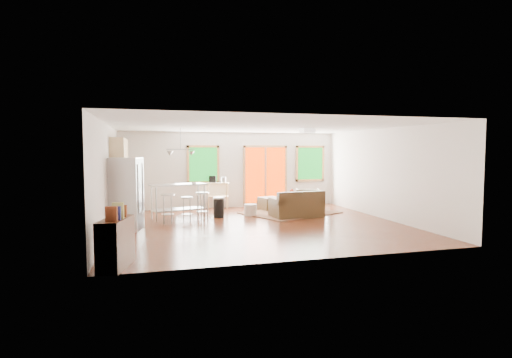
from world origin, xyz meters
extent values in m
cube|color=#3D1A0D|center=(0.00, 0.00, -0.01)|extent=(7.50, 7.00, 0.02)
cube|color=silver|center=(0.00, 0.00, 2.61)|extent=(7.50, 7.00, 0.02)
cube|color=beige|center=(0.00, 3.51, 1.30)|extent=(7.50, 0.02, 2.60)
cube|color=beige|center=(-3.76, 0.00, 1.30)|extent=(0.02, 7.00, 2.60)
cube|color=beige|center=(3.76, 0.00, 1.30)|extent=(0.02, 7.00, 2.60)
cube|color=beige|center=(0.00, -3.51, 1.30)|extent=(7.50, 0.02, 2.60)
cube|color=#0F6018|center=(-1.00, 3.46, 1.50)|extent=(0.94, 0.02, 1.14)
cube|color=#AE763F|center=(-1.00, 3.46, 2.11)|extent=(1.10, 0.05, 0.08)
cube|color=#AE763F|center=(-1.00, 3.46, 0.89)|extent=(1.10, 0.05, 0.08)
cube|color=#AE763F|center=(-1.51, 3.46, 1.50)|extent=(0.08, 0.05, 1.30)
cube|color=#AE763F|center=(-0.49, 3.46, 1.50)|extent=(0.08, 0.05, 1.30)
cube|color=#C72A00|center=(1.20, 3.46, 1.10)|extent=(1.44, 0.02, 1.94)
cube|color=#AE763F|center=(1.20, 3.46, 2.11)|extent=(1.60, 0.05, 0.08)
cube|color=#AE763F|center=(1.20, 3.46, 0.09)|extent=(1.60, 0.05, 0.08)
cube|color=#AE763F|center=(0.44, 3.46, 1.10)|extent=(0.08, 0.05, 2.10)
cube|color=#AE763F|center=(1.96, 3.46, 1.10)|extent=(0.08, 0.05, 2.10)
cube|color=#AE763F|center=(1.20, 3.46, 1.10)|extent=(0.08, 0.05, 1.94)
cube|color=#0F6018|center=(2.90, 3.46, 1.50)|extent=(0.94, 0.02, 1.14)
cube|color=#AE763F|center=(2.90, 3.46, 2.11)|extent=(1.10, 0.05, 0.08)
cube|color=#AE763F|center=(2.90, 3.46, 0.89)|extent=(1.10, 0.05, 0.08)
cube|color=#AE763F|center=(2.39, 3.46, 1.50)|extent=(0.08, 0.05, 1.30)
cube|color=#AE763F|center=(3.41, 3.46, 1.50)|extent=(0.08, 0.05, 1.30)
cube|color=#495D35|center=(1.49, 1.69, 0.01)|extent=(3.27, 2.96, 0.03)
cube|color=#332412|center=(1.43, 0.97, 0.21)|extent=(1.54, 0.95, 0.41)
cube|color=#332412|center=(1.45, 0.65, 0.60)|extent=(1.48, 0.32, 0.37)
cube|color=#332412|center=(0.79, 0.92, 0.49)|extent=(0.26, 0.85, 0.16)
cube|color=#332412|center=(2.06, 1.02, 0.49)|extent=(0.26, 0.85, 0.16)
cube|color=#332412|center=(1.10, 1.00, 0.47)|extent=(0.65, 0.59, 0.12)
cube|color=#332412|center=(1.74, 1.05, 0.47)|extent=(0.65, 0.59, 0.12)
cube|color=#3D2415|center=(1.86, 1.83, 0.42)|extent=(1.18, 0.80, 0.04)
cube|color=#3D2415|center=(1.36, 1.65, 0.20)|extent=(0.07, 0.07, 0.40)
cube|color=#3D2415|center=(2.29, 1.53, 0.20)|extent=(0.07, 0.07, 0.40)
cube|color=#3D2415|center=(1.42, 2.13, 0.20)|extent=(0.07, 0.07, 0.40)
cube|color=#3D2415|center=(2.35, 2.02, 0.20)|extent=(0.07, 0.07, 0.40)
imported|color=#332412|center=(2.30, 2.24, 0.40)|extent=(0.98, 0.95, 0.79)
cube|color=#332412|center=(1.08, 2.50, 0.21)|extent=(0.79, 0.79, 0.43)
cylinder|color=beige|center=(0.17, 1.57, 0.17)|extent=(0.51, 0.51, 0.34)
imported|color=silver|center=(1.60, 1.84, 0.50)|extent=(0.26, 0.26, 0.20)
sphere|color=#BC3314|center=(1.64, 1.85, 0.67)|extent=(0.10, 0.10, 0.08)
sphere|color=#BC3314|center=(1.56, 1.82, 0.69)|extent=(0.10, 0.10, 0.08)
sphere|color=#BC3314|center=(1.62, 1.88, 0.71)|extent=(0.10, 0.10, 0.08)
imported|color=brown|center=(2.23, 1.83, 0.54)|extent=(0.21, 0.09, 0.28)
cube|color=#DBB880|center=(-3.45, 1.70, 0.45)|extent=(0.60, 2.20, 0.90)
cube|color=black|center=(-3.45, 1.70, 0.92)|extent=(0.64, 2.24, 0.04)
cube|color=#DBB880|center=(-3.57, 1.70, 1.95)|extent=(0.36, 2.20, 0.70)
cylinder|color=#B7BABC|center=(-3.45, 1.20, 1.03)|extent=(0.12, 0.12, 0.18)
cube|color=black|center=(-3.45, 2.10, 1.04)|extent=(0.22, 0.18, 0.20)
cube|color=#B7BABC|center=(-3.35, 0.22, 0.90)|extent=(0.86, 0.85, 1.79)
cube|color=gray|center=(-3.01, 0.13, 0.90)|extent=(0.18, 0.64, 1.75)
cylinder|color=gray|center=(-3.04, -0.09, 1.05)|extent=(0.03, 0.03, 1.20)
cylinder|color=gray|center=(-2.94, 0.34, 1.05)|extent=(0.03, 0.03, 1.20)
cube|color=#B7BABC|center=(-1.97, 1.65, 0.98)|extent=(1.69, 1.02, 0.04)
cube|color=gray|center=(-1.97, 1.65, 0.26)|extent=(1.57, 0.91, 0.03)
cylinder|color=gray|center=(-2.61, 1.23, 0.48)|extent=(0.05, 0.05, 0.96)
cylinder|color=gray|center=(-1.22, 1.60, 0.48)|extent=(0.05, 0.05, 0.96)
cylinder|color=gray|center=(-2.73, 1.70, 0.48)|extent=(0.05, 0.05, 0.96)
cylinder|color=gray|center=(-1.34, 2.07, 0.48)|extent=(0.05, 0.05, 0.96)
imported|color=silver|center=(-1.53, 1.56, 1.02)|extent=(0.16, 0.14, 0.13)
cylinder|color=#B7BABC|center=(-2.31, 0.92, 0.77)|extent=(0.41, 0.41, 0.04)
cylinder|color=gray|center=(-2.20, 1.01, 0.38)|extent=(0.03, 0.03, 0.75)
cylinder|color=gray|center=(-2.41, 1.03, 0.38)|extent=(0.03, 0.03, 0.75)
cylinder|color=gray|center=(-2.42, 0.82, 0.38)|extent=(0.03, 0.03, 0.75)
cylinder|color=gray|center=(-2.22, 0.81, 0.38)|extent=(0.03, 0.03, 0.75)
cylinder|color=gray|center=(-2.31, 0.92, 0.24)|extent=(0.37, 0.37, 0.02)
cylinder|color=#B7BABC|center=(-1.79, 0.96, 0.68)|extent=(0.35, 0.35, 0.04)
cylinder|color=gray|center=(-1.70, 1.05, 0.33)|extent=(0.03, 0.03, 0.66)
cylinder|color=gray|center=(-1.88, 1.06, 0.33)|extent=(0.03, 0.03, 0.66)
cylinder|color=gray|center=(-1.89, 0.88, 0.33)|extent=(0.03, 0.03, 0.66)
cylinder|color=gray|center=(-1.71, 0.87, 0.33)|extent=(0.03, 0.03, 0.66)
cylinder|color=gray|center=(-1.79, 0.96, 0.21)|extent=(0.32, 0.32, 0.01)
cylinder|color=#B7BABC|center=(-1.34, 1.19, 0.77)|extent=(0.49, 0.49, 0.04)
cylinder|color=gray|center=(-1.28, 1.32, 0.37)|extent=(0.03, 0.03, 0.74)
cylinder|color=gray|center=(-1.47, 1.24, 0.37)|extent=(0.03, 0.03, 0.74)
cylinder|color=gray|center=(-1.39, 1.06, 0.37)|extent=(0.03, 0.03, 0.74)
cylinder|color=gray|center=(-1.20, 1.14, 0.37)|extent=(0.03, 0.03, 0.74)
cylinder|color=gray|center=(-1.34, 1.19, 0.24)|extent=(0.45, 0.45, 0.02)
cylinder|color=black|center=(-0.81, 1.49, 0.28)|extent=(0.41, 0.41, 0.56)
cylinder|color=#B7BABC|center=(-0.81, 1.49, 0.58)|extent=(0.43, 0.43, 0.05)
cube|color=#DBB880|center=(-0.51, 3.35, 0.86)|extent=(0.83, 0.65, 0.04)
cube|color=#DBB880|center=(-0.51, 3.35, 0.42)|extent=(0.78, 0.61, 0.03)
cube|color=#DBB880|center=(-0.86, 3.26, 0.44)|extent=(0.05, 0.05, 0.88)
cube|color=#DBB880|center=(-0.26, 3.08, 0.44)|extent=(0.05, 0.05, 0.88)
cube|color=#DBB880|center=(-0.76, 3.62, 0.44)|extent=(0.05, 0.05, 0.88)
cube|color=#DBB880|center=(-0.16, 3.44, 0.44)|extent=(0.05, 0.05, 0.88)
cube|color=black|center=(-0.69, 3.40, 1.00)|extent=(0.28, 0.26, 0.23)
cylinder|color=#B7BABC|center=(-0.33, 3.30, 0.98)|extent=(0.21, 0.21, 0.19)
cube|color=#3D2415|center=(-3.35, -3.09, 0.41)|extent=(0.59, 0.99, 0.83)
cube|color=brown|center=(-3.38, -3.41, 0.95)|extent=(0.19, 0.10, 0.25)
cube|color=navy|center=(-3.34, -3.26, 0.94)|extent=(0.19, 0.10, 0.23)
cube|color=tan|center=(-3.30, -3.11, 0.96)|extent=(0.19, 0.10, 0.27)
cube|color=brown|center=(-3.26, -2.96, 0.93)|extent=(0.19, 0.10, 0.21)
cube|color=white|center=(1.60, 0.60, 2.53)|extent=(0.35, 0.35, 0.12)
cylinder|color=gray|center=(-1.90, 1.50, 2.30)|extent=(0.02, 0.02, 0.60)
cube|color=gray|center=(-1.90, 1.50, 2.00)|extent=(0.80, 0.04, 0.03)
cone|color=#B7BABC|center=(-2.20, 1.50, 1.88)|extent=(0.18, 0.18, 0.14)
cone|color=#B7BABC|center=(-1.60, 1.50, 1.88)|extent=(0.18, 0.18, 0.14)
camera|label=1|loc=(-2.80, -10.05, 1.95)|focal=28.00mm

